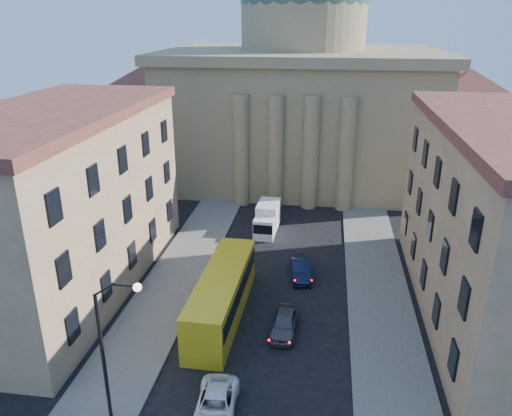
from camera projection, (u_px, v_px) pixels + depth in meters
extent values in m
cube|color=#5A5752|center=(153.00, 316.00, 37.37)|extent=(5.00, 60.00, 0.15)
cube|color=#5A5752|center=(385.00, 336.00, 35.12)|extent=(5.00, 60.00, 0.15)
cube|color=#8B7C55|center=(300.00, 118.00, 68.45)|extent=(34.00, 26.00, 16.00)
cube|color=#8B7C55|center=(302.00, 54.00, 65.41)|extent=(35.50, 27.50, 1.20)
cylinder|color=#8B7C55|center=(303.00, 25.00, 64.11)|extent=(16.00, 16.00, 8.00)
cube|color=#8B7C55|center=(150.00, 134.00, 70.29)|extent=(13.00, 13.00, 11.00)
cone|color=#552C24|center=(146.00, 79.00, 67.58)|extent=(26.02, 26.02, 4.00)
cube|color=#8B7C55|center=(461.00, 144.00, 64.73)|extent=(13.00, 13.00, 11.00)
cone|color=#552C24|center=(470.00, 85.00, 62.02)|extent=(26.02, 26.02, 4.00)
cylinder|color=#8B7C55|center=(241.00, 151.00, 57.61)|extent=(1.80, 1.80, 13.00)
cylinder|color=#8B7C55|center=(276.00, 152.00, 57.08)|extent=(1.80, 1.80, 13.00)
cylinder|color=#8B7C55|center=(311.00, 153.00, 56.55)|extent=(1.80, 1.80, 13.00)
cylinder|color=#8B7C55|center=(346.00, 155.00, 56.02)|extent=(1.80, 1.80, 13.00)
cube|color=tan|center=(61.00, 205.00, 39.69)|extent=(11.00, 26.00, 14.00)
cube|color=#552C24|center=(47.00, 114.00, 37.05)|extent=(11.60, 26.60, 0.80)
cube|color=tan|center=(512.00, 230.00, 35.18)|extent=(11.00, 26.00, 14.00)
cylinder|color=black|center=(103.00, 360.00, 26.59)|extent=(0.20, 0.20, 8.00)
cylinder|color=black|center=(104.00, 289.00, 24.95)|extent=(1.30, 0.12, 0.96)
cylinder|color=black|center=(123.00, 285.00, 24.71)|extent=(1.30, 0.12, 0.12)
sphere|color=white|center=(137.00, 287.00, 24.63)|extent=(0.44, 0.44, 0.44)
imported|color=white|center=(216.00, 406.00, 27.98)|extent=(2.55, 5.02, 1.36)
imported|color=#48484D|center=(284.00, 323.00, 35.39)|extent=(1.94, 4.43, 1.48)
imported|color=black|center=(301.00, 268.00, 42.99)|extent=(2.19, 4.76, 1.51)
cube|color=gold|center=(222.00, 295.00, 36.97)|extent=(3.08, 12.57, 3.53)
cube|color=black|center=(222.00, 288.00, 36.76)|extent=(3.13, 11.89, 1.25)
cylinder|color=black|center=(191.00, 344.00, 33.38)|extent=(0.36, 1.14, 1.14)
cylinder|color=black|center=(224.00, 348.00, 33.04)|extent=(0.36, 1.14, 1.14)
cylinder|color=black|center=(221.00, 278.00, 41.76)|extent=(0.36, 1.14, 1.14)
cylinder|color=black|center=(248.00, 280.00, 41.42)|extent=(0.36, 1.14, 1.14)
cube|color=white|center=(264.00, 228.00, 50.39)|extent=(2.11, 2.20, 2.11)
cube|color=black|center=(263.00, 230.00, 49.36)|extent=(1.94, 0.19, 0.97)
cube|color=white|center=(268.00, 215.00, 52.39)|extent=(2.27, 3.78, 2.73)
cylinder|color=black|center=(255.00, 235.00, 50.45)|extent=(0.28, 0.80, 0.79)
cylinder|color=black|center=(272.00, 236.00, 50.15)|extent=(0.28, 0.80, 0.79)
cylinder|color=black|center=(261.00, 222.00, 53.68)|extent=(0.28, 0.80, 0.79)
cylinder|color=black|center=(277.00, 223.00, 53.38)|extent=(0.28, 0.80, 0.79)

